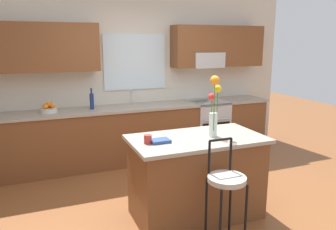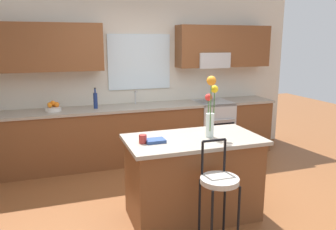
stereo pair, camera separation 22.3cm
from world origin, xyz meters
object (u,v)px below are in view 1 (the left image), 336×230
oven_range (208,127)px  cookbook (160,141)px  bar_stool_near (226,184)px  fruit_bowl_oranges (49,109)px  mug_ceramic (148,139)px  flower_vase (214,106)px  bottle_olive_oil (92,101)px  kitchen_island (196,177)px

oven_range → cookbook: 2.60m
bar_stool_near → fruit_bowl_oranges: 2.98m
bar_stool_near → mug_ceramic: size_ratio=11.58×
oven_range → bar_stool_near: bearing=-115.1°
oven_range → flower_vase: flower_vase is taller
oven_range → flower_vase: bearing=-117.3°
bar_stool_near → flower_vase: bearing=73.0°
flower_vase → cookbook: bearing=179.0°
mug_ceramic → bottle_olive_oil: size_ratio=0.28×
flower_vase → kitchen_island: bearing=169.2°
mug_ceramic → cookbook: mug_ceramic is taller
oven_range → cookbook: bearing=-129.7°
oven_range → mug_ceramic: 2.69m
oven_range → flower_vase: size_ratio=1.38×
mug_ceramic → bottle_olive_oil: bearing=96.7°
flower_vase → mug_ceramic: 0.80m
kitchen_island → bottle_olive_oil: bottle_olive_oil is taller
bar_stool_near → mug_ceramic: 0.89m
oven_range → flower_vase: 2.36m
kitchen_island → fruit_bowl_oranges: (-1.43, 1.97, 0.51)m
cookbook → mug_ceramic: bearing=177.5°
bar_stool_near → bottle_olive_oil: bottle_olive_oil is taller
oven_range → cookbook: (-1.63, -1.97, 0.48)m
oven_range → bottle_olive_oil: bottle_olive_oil is taller
flower_vase → cookbook: 0.69m
oven_range → fruit_bowl_oranges: (-2.62, 0.03, 0.52)m
oven_range → cookbook: cookbook is taller
fruit_bowl_oranges → bottle_olive_oil: (0.62, -0.01, 0.08)m
kitchen_island → fruit_bowl_oranges: fruit_bowl_oranges is taller
mug_ceramic → fruit_bowl_oranges: (-0.86, 1.99, 0.01)m
bottle_olive_oil → oven_range: bearing=-0.7°
bar_stool_near → bottle_olive_oil: 2.74m
bar_stool_near → mug_ceramic: bar_stool_near is taller
kitchen_island → fruit_bowl_oranges: 2.49m
oven_range → kitchen_island: same height
kitchen_island → mug_ceramic: 0.76m
oven_range → mug_ceramic: bearing=-132.0°
fruit_bowl_oranges → bottle_olive_oil: size_ratio=0.74×
fruit_bowl_oranges → bottle_olive_oil: bearing=-0.5°
oven_range → bar_stool_near: size_ratio=0.88×
kitchen_island → cookbook: cookbook is taller
cookbook → fruit_bowl_oranges: fruit_bowl_oranges is taller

